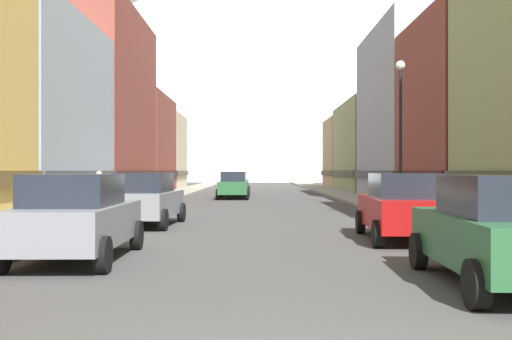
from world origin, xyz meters
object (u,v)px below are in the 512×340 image
Objects in this scene: car_driving_0 at (231,185)px; pedestrian_0 at (71,199)px; car_left_1 at (143,199)px; streetlamp_right at (398,114)px; car_left_0 at (74,217)px; car_right_0 at (499,230)px; car_driving_1 at (234,183)px; car_right_1 at (401,206)px; pedestrian_1 at (97,194)px; potted_plant_0 at (82,203)px.

pedestrian_0 is (-4.65, -19.19, -0.02)m from car_driving_0.
car_driving_0 is at bearing 83.51° from car_left_1.
car_driving_0 is 0.75× the size of streetlamp_right.
car_left_0 and car_driving_0 have the same top height.
car_driving_1 is (-5.40, 34.70, 0.00)m from car_right_0.
car_right_1 is 2.64× the size of pedestrian_1.
pedestrian_0 is (-2.45, 0.17, -0.02)m from car_left_1.
car_driving_0 is 4.86m from car_driving_1.
pedestrian_0 is (-10.05, 4.31, -0.02)m from car_right_1.
car_right_0 and car_right_1 have the same top height.
car_left_0 is 1.01× the size of car_driving_0.
car_right_0 is 5.25× the size of potted_plant_0.
streetlamp_right is (12.35, -1.46, 3.43)m from potted_plant_0.
car_left_1 is at bearing -4.02° from pedestrian_0.
car_driving_1 reaches higher than potted_plant_0.
car_right_0 is 6.34m from car_right_1.
car_driving_1 is at bearing 100.77° from car_right_1.
car_left_1 reaches higher than potted_plant_0.
car_left_0 is 0.99× the size of car_right_1.
car_driving_0 is at bearing 102.93° from car_right_1.
car_right_0 is 2.80× the size of pedestrian_0.
car_left_1 and car_right_1 have the same top height.
car_left_1 is 8.66m from car_right_1.
pedestrian_0 is 12.26m from streetlamp_right.
car_driving_0 is (2.20, 27.05, 0.00)m from car_left_0.
car_driving_1 is (2.20, 24.22, 0.00)m from car_left_1.
car_right_1 is at bearing -102.89° from streetlamp_right.
potted_plant_0 is (-5.40, -15.26, -0.34)m from car_driving_0.
car_left_0 is 11.39m from pedestrian_1.
car_left_0 is at bearing -89.97° from car_left_1.
pedestrian_1 is at bearing 125.45° from car_left_1.
car_left_0 is 8.10m from car_right_0.
car_left_0 is 31.98m from car_driving_1.
pedestrian_1 is (-4.65, -20.78, 0.03)m from car_driving_1.
streetlamp_right reaches higher than potted_plant_0.
car_left_1 is 4.22m from pedestrian_1.
car_driving_0 is 18.37m from streetlamp_right.
car_right_0 is 13.58m from streetlamp_right.
car_driving_1 is 20.83m from potted_plant_0.
car_left_1 and car_driving_1 have the same top height.
pedestrian_0 is 3.27m from pedestrian_1.
pedestrian_0 is at bearing -167.97° from streetlamp_right.
pedestrian_1 is (-2.45, 3.44, 0.03)m from car_left_1.
car_right_0 is at bearing -20.24° from car_left_0.
car_left_0 is at bearing 159.76° from car_right_0.
car_driving_0 is (-5.40, 23.50, 0.00)m from car_right_1.
car_left_0 is 0.99× the size of car_right_0.
pedestrian_1 is at bearing 142.97° from car_right_1.
car_right_1 is 0.76× the size of streetlamp_right.
pedestrian_1 reaches higher than car_left_1.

